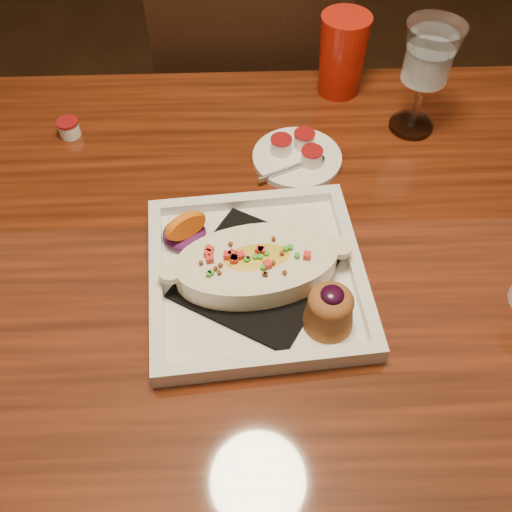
{
  "coord_description": "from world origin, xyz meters",
  "views": [
    {
      "loc": [
        -0.03,
        -0.55,
        1.42
      ],
      "look_at": [
        -0.01,
        -0.04,
        0.77
      ],
      "focal_mm": 40.0,
      "sensor_mm": 36.0,
      "label": 1
    }
  ],
  "objects_px": {
    "chair_far": "(249,114)",
    "red_tumbler": "(342,55)",
    "table": "(260,283)",
    "saucer": "(297,156)",
    "plate": "(261,273)",
    "goblet": "(428,60)"
  },
  "relations": [
    {
      "from": "chair_far",
      "to": "red_tumbler",
      "type": "relative_size",
      "value": 6.18
    },
    {
      "from": "table",
      "to": "saucer",
      "type": "xyz_separation_m",
      "value": [
        0.07,
        0.19,
        0.11
      ]
    },
    {
      "from": "plate",
      "to": "goblet",
      "type": "distance_m",
      "value": 0.46
    },
    {
      "from": "saucer",
      "to": "plate",
      "type": "bearing_deg",
      "value": -105.52
    },
    {
      "from": "table",
      "to": "plate",
      "type": "distance_m",
      "value": 0.14
    },
    {
      "from": "chair_far",
      "to": "red_tumbler",
      "type": "height_order",
      "value": "chair_far"
    },
    {
      "from": "plate",
      "to": "goblet",
      "type": "relative_size",
      "value": 1.64
    },
    {
      "from": "table",
      "to": "chair_far",
      "type": "relative_size",
      "value": 1.61
    },
    {
      "from": "table",
      "to": "plate",
      "type": "height_order",
      "value": "plate"
    },
    {
      "from": "plate",
      "to": "goblet",
      "type": "xyz_separation_m",
      "value": [
        0.29,
        0.34,
        0.11
      ]
    },
    {
      "from": "saucer",
      "to": "chair_far",
      "type": "bearing_deg",
      "value": 99.01
    },
    {
      "from": "plate",
      "to": "goblet",
      "type": "bearing_deg",
      "value": 45.1
    },
    {
      "from": "table",
      "to": "plate",
      "type": "relative_size",
      "value": 4.62
    },
    {
      "from": "plate",
      "to": "saucer",
      "type": "relative_size",
      "value": 2.13
    },
    {
      "from": "table",
      "to": "goblet",
      "type": "height_order",
      "value": "goblet"
    },
    {
      "from": "table",
      "to": "chair_far",
      "type": "bearing_deg",
      "value": 90.0
    },
    {
      "from": "chair_far",
      "to": "saucer",
      "type": "bearing_deg",
      "value": 99.01
    },
    {
      "from": "chair_far",
      "to": "plate",
      "type": "distance_m",
      "value": 0.75
    },
    {
      "from": "plate",
      "to": "saucer",
      "type": "bearing_deg",
      "value": 69.61
    },
    {
      "from": "table",
      "to": "goblet",
      "type": "xyz_separation_m",
      "value": [
        0.28,
        0.27,
        0.23
      ]
    },
    {
      "from": "goblet",
      "to": "saucer",
      "type": "bearing_deg",
      "value": -159.08
    },
    {
      "from": "plate",
      "to": "saucer",
      "type": "height_order",
      "value": "plate"
    }
  ]
}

